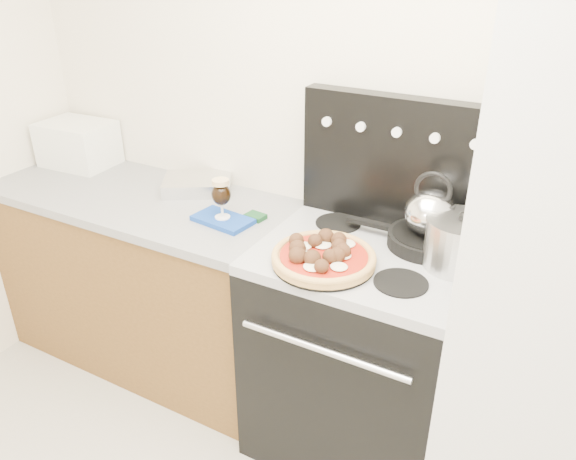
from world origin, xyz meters
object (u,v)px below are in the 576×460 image
Objects in this scene: tea_kettle at (431,209)px; stock_pot at (459,244)px; beer_glass at (221,199)px; pizza_pan at (323,263)px; pizza at (324,255)px; skillet at (427,240)px; toaster_oven at (78,144)px; stove_body at (359,355)px; base_cabinet at (151,282)px; oven_mitt at (223,220)px.

stock_pot is (0.13, -0.09, -0.07)m from tea_kettle.
pizza_pan is (0.52, -0.14, -0.08)m from beer_glass.
skillet is at bearing 47.58° from pizza.
toaster_oven is 1.22× the size of skillet.
stove_body is 0.52m from pizza_pan.
base_cabinet is 1.53m from stock_pot.
beer_glass is 0.84× the size of tea_kettle.
stove_body is at bearing -151.48° from tea_kettle.
stock_pot is at bearing 1.05° from base_cabinet.
pizza is 0.46m from stock_pot.
pizza reaches higher than oven_mitt.
base_cabinet is at bearing -175.04° from skillet.
pizza_pan is (0.52, -0.14, 0.02)m from oven_mitt.
skillet is (1.28, 0.11, 0.52)m from base_cabinet.
beer_glass is (-0.61, -0.03, 0.56)m from stove_body.
toaster_oven is 0.96× the size of pizza.
tea_kettle reaches higher than stove_body.
base_cabinet is at bearing 178.70° from stove_body.
oven_mitt is at bearing -177.52° from stove_body.
pizza is 1.78× the size of tea_kettle.
pizza_pan is at bearing -14.72° from beer_glass.
stove_body is 3.09× the size of skillet.
tea_kettle is at bearing -4.81° from toaster_oven.
stock_pot reaches higher than stove_body.
stove_body is 2.49× the size of pizza_pan.
toaster_oven is at bearing 163.98° from base_cabinet.
toaster_oven reaches higher than pizza_pan.
skillet is 0.13m from tea_kettle.
stove_body is 0.55m from skillet.
base_cabinet is at bearing 174.02° from oven_mitt.
stove_body is 0.77m from oven_mitt.
oven_mitt is 1.04× the size of stock_pot.
beer_glass is 0.81m from skillet.
oven_mitt is at bearing -168.37° from skillet.
skillet is at bearing 11.63° from beer_glass.
stove_body is 0.83m from beer_glass.
oven_mitt is (1.02, -0.20, -0.10)m from toaster_oven.
base_cabinet is at bearing 176.12° from tea_kettle.
stove_body is at bearing 2.48° from beer_glass.
skillet reaches higher than oven_mitt.
beer_glass is at bearing 165.28° from pizza.
skillet is at bearing 37.36° from stove_body.
beer_glass reaches higher than skillet.
skillet is at bearing 4.96° from base_cabinet.
base_cabinet is at bearing 174.02° from beer_glass.
beer_glass is at bearing -14.81° from toaster_oven.
pizza_pan is (1.53, -0.34, -0.08)m from toaster_oven.
oven_mitt is at bearing 0.00° from beer_glass.
stove_body is 1.73m from toaster_oven.
beer_glass is at bearing -177.52° from stove_body.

